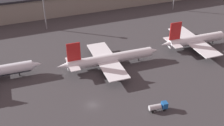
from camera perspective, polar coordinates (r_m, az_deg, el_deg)
ground at (r=102.06m, az=-3.96°, el=-8.48°), size 600.00×600.00×0.00m
terminal_building at (r=186.63m, az=-14.07°, el=11.98°), size 256.43×28.49×13.39m
airplane_2 at (r=121.69m, az=-0.48°, el=0.84°), size 46.37×33.13×13.92m
airplane_3 at (r=143.69m, az=16.53°, el=4.50°), size 37.78×33.79×14.59m
service_vehicle_0 at (r=99.83m, az=9.42°, el=-8.72°), size 6.83×2.76×3.01m
lamp_post_1 at (r=158.39m, az=-13.67°, el=11.19°), size 1.80×1.80×20.42m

